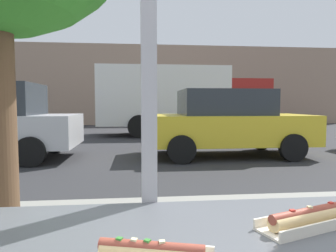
{
  "coord_description": "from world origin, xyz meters",
  "views": [
    {
      "loc": [
        -0.04,
        -0.93,
        1.32
      ],
      "look_at": [
        0.31,
        2.44,
        1.07
      ],
      "focal_mm": 32.76,
      "sensor_mm": 36.0,
      "label": 1
    }
  ],
  "objects": [
    {
      "name": "ground_plane",
      "position": [
        0.0,
        8.0,
        0.0
      ],
      "size": [
        60.0,
        60.0,
        0.0
      ],
      "primitive_type": "plane",
      "color": "#2D2D30"
    },
    {
      "name": "parked_car_yellow",
      "position": [
        2.21,
        6.62,
        0.85
      ],
      "size": [
        4.16,
        2.04,
        1.67
      ],
      "color": "gold",
      "rests_on": "ground"
    },
    {
      "name": "hotdog_tray_far",
      "position": [
        0.4,
        -0.2,
        1.02
      ],
      "size": [
        0.29,
        0.18,
        0.05
      ],
      "color": "beige",
      "rests_on": "window_counter"
    },
    {
      "name": "box_truck",
      "position": [
        1.81,
        12.05,
        1.57
      ],
      "size": [
        7.08,
        2.44,
        2.85
      ],
      "color": "silver",
      "rests_on": "ground"
    },
    {
      "name": "building_facade_far",
      "position": [
        0.0,
        19.24,
        2.54
      ],
      "size": [
        28.0,
        1.2,
        5.07
      ],
      "primitive_type": "cube",
      "color": "gray",
      "rests_on": "ground"
    }
  ]
}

